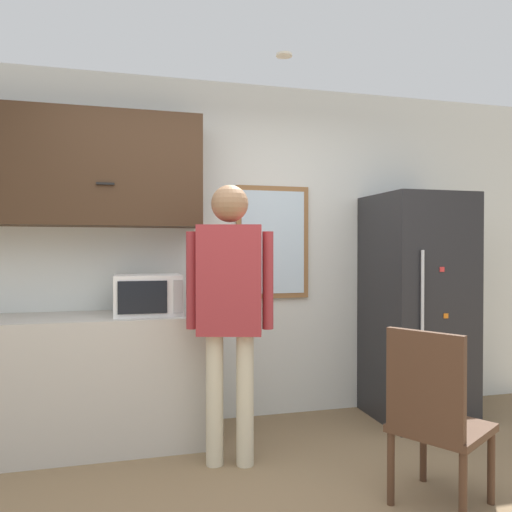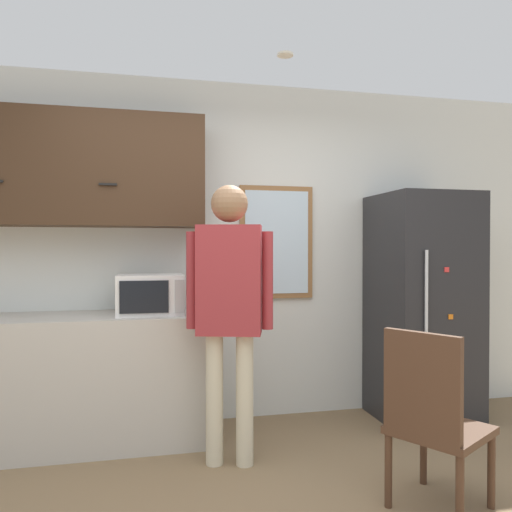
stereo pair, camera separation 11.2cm
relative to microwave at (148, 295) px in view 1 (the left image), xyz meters
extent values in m
cube|color=silver|center=(0.53, 0.36, 0.30)|extent=(6.00, 0.06, 2.70)
cube|color=#BCB7AD|center=(-0.64, 0.03, -0.59)|extent=(2.06, 0.62, 0.90)
cube|color=#3D2819|center=(-0.64, 0.15, 0.89)|extent=(2.06, 0.37, 0.81)
cube|color=black|center=(-0.28, -0.05, 0.77)|extent=(0.12, 0.01, 0.01)
cube|color=white|center=(0.00, 0.00, 0.00)|extent=(0.46, 0.39, 0.28)
cube|color=black|center=(-0.04, -0.20, 0.00)|extent=(0.32, 0.01, 0.22)
cube|color=#B2B2B2|center=(0.19, -0.19, 0.00)|extent=(0.06, 0.01, 0.22)
cylinder|color=beige|center=(0.39, -0.49, -0.63)|extent=(0.11, 0.11, 0.83)
cylinder|color=beige|center=(0.58, -0.54, -0.63)|extent=(0.11, 0.11, 0.83)
cube|color=maroon|center=(0.48, -0.51, 0.13)|extent=(0.45, 0.32, 0.69)
sphere|color=#8C6647|center=(0.48, -0.51, 0.61)|extent=(0.23, 0.23, 0.23)
cylinder|color=maroon|center=(0.25, -0.45, 0.13)|extent=(0.07, 0.07, 0.61)
cylinder|color=maroon|center=(0.72, -0.58, 0.13)|extent=(0.07, 0.07, 0.61)
cube|color=#232326|center=(2.12, -0.03, -0.14)|extent=(0.69, 0.71, 1.80)
cylinder|color=silver|center=(1.93, -0.41, 0.00)|extent=(0.02, 0.02, 0.63)
cube|color=red|center=(2.11, -0.39, 0.17)|extent=(0.04, 0.01, 0.04)
cube|color=orange|center=(2.14, -0.39, -0.17)|extent=(0.04, 0.01, 0.04)
cube|color=#472D1E|center=(1.48, -1.28, -0.63)|extent=(0.61, 0.61, 0.04)
cylinder|color=#472D1E|center=(1.74, -1.34, -0.85)|extent=(0.04, 0.04, 0.39)
cylinder|color=#472D1E|center=(1.54, -1.02, -0.85)|extent=(0.04, 0.04, 0.39)
cylinder|color=#472D1E|center=(1.42, -1.54, -0.85)|extent=(0.04, 0.04, 0.39)
cylinder|color=#472D1E|center=(1.22, -1.22, -0.85)|extent=(0.04, 0.04, 0.39)
cube|color=#472D1E|center=(1.31, -1.38, -0.35)|extent=(0.25, 0.37, 0.52)
cube|color=olive|center=(1.01, 0.32, 0.38)|extent=(0.61, 0.04, 0.92)
cube|color=silver|center=(1.01, 0.30, 0.38)|extent=(0.53, 0.01, 0.84)
cylinder|color=white|center=(0.89, -0.36, 1.63)|extent=(0.11, 0.11, 0.01)
camera|label=1|loc=(-0.15, -3.59, 0.32)|focal=35.00mm
camera|label=2|loc=(-0.04, -3.62, 0.32)|focal=35.00mm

